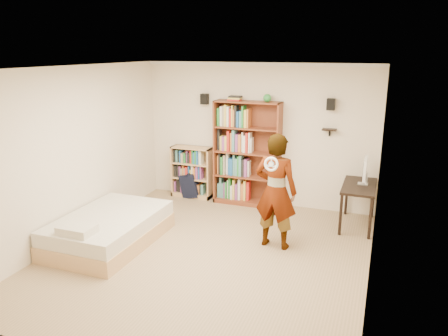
# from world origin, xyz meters

# --- Properties ---
(ground) EXTENTS (4.50, 5.00, 0.01)m
(ground) POSITION_xyz_m (0.00, 0.00, 0.00)
(ground) COLOR tan
(ground) RESTS_ON ground
(room_shell) EXTENTS (4.52, 5.02, 2.71)m
(room_shell) POSITION_xyz_m (0.00, 0.00, 1.76)
(room_shell) COLOR beige
(room_shell) RESTS_ON ground
(crown_molding) EXTENTS (4.50, 5.00, 0.06)m
(crown_molding) POSITION_xyz_m (0.00, 0.00, 2.67)
(crown_molding) COLOR silver
(crown_molding) RESTS_ON room_shell
(speaker_left) EXTENTS (0.14, 0.12, 0.20)m
(speaker_left) POSITION_xyz_m (-1.05, 2.40, 2.00)
(speaker_left) COLOR black
(speaker_left) RESTS_ON room_shell
(speaker_right) EXTENTS (0.14, 0.12, 0.20)m
(speaker_right) POSITION_xyz_m (1.35, 2.40, 2.00)
(speaker_right) COLOR black
(speaker_right) RESTS_ON room_shell
(wall_shelf) EXTENTS (0.25, 0.16, 0.02)m
(wall_shelf) POSITION_xyz_m (1.35, 2.41, 1.55)
(wall_shelf) COLOR black
(wall_shelf) RESTS_ON room_shell
(tall_bookshelf) EXTENTS (1.26, 0.37, 2.00)m
(tall_bookshelf) POSITION_xyz_m (-0.15, 2.32, 1.00)
(tall_bookshelf) COLOR brown
(tall_bookshelf) RESTS_ON ground
(low_bookshelf) EXTENTS (0.83, 0.31, 1.04)m
(low_bookshelf) POSITION_xyz_m (-1.32, 2.34, 0.52)
(low_bookshelf) COLOR tan
(low_bookshelf) RESTS_ON ground
(computer_desk) EXTENTS (0.54, 1.07, 0.73)m
(computer_desk) POSITION_xyz_m (1.96, 1.91, 0.37)
(computer_desk) COLOR black
(computer_desk) RESTS_ON ground
(imac) EXTENTS (0.16, 0.47, 0.46)m
(imac) POSITION_xyz_m (2.01, 1.98, 0.96)
(imac) COLOR white
(imac) RESTS_ON computer_desk
(daybed) EXTENTS (1.27, 1.95, 0.57)m
(daybed) POSITION_xyz_m (-1.60, -0.15, 0.29)
(daybed) COLOR beige
(daybed) RESTS_ON ground
(person) EXTENTS (0.68, 0.48, 1.77)m
(person) POSITION_xyz_m (0.83, 0.65, 0.88)
(person) COLOR black
(person) RESTS_ON ground
(wii_wheel) EXTENTS (0.21, 0.08, 0.21)m
(wii_wheel) POSITION_xyz_m (0.83, 0.32, 1.39)
(wii_wheel) COLOR white
(wii_wheel) RESTS_ON person
(navy_bag) EXTENTS (0.38, 0.25, 0.50)m
(navy_bag) POSITION_xyz_m (-1.34, 2.27, 0.25)
(navy_bag) COLOR black
(navy_bag) RESTS_ON ground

